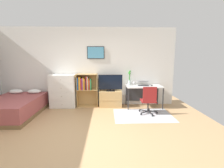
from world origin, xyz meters
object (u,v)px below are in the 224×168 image
(desk, at_px, (143,89))
(laptop, at_px, (143,84))
(wine_glass, at_px, (134,82))
(computer_mouse, at_px, (152,86))
(dresser, at_px, (63,91))
(bamboo_vase, at_px, (129,78))
(bed, at_px, (14,107))
(television, at_px, (110,83))
(tv_stand, at_px, (110,99))
(office_chair, at_px, (149,100))
(bookshelf, at_px, (86,87))

(desk, bearing_deg, laptop, -178.49)
(wine_glass, bearing_deg, computer_mouse, 0.51)
(dresser, height_order, laptop, dresser)
(laptop, height_order, bamboo_vase, bamboo_vase)
(bed, height_order, television, television)
(dresser, distance_m, tv_stand, 1.64)
(dresser, bearing_deg, television, -0.26)
(desk, xyz_separation_m, wine_glass, (-0.35, -0.12, 0.27))
(dresser, xyz_separation_m, office_chair, (2.73, -0.83, -0.10))
(desk, distance_m, office_chair, 0.83)
(bed, bearing_deg, desk, 11.39)
(bookshelf, height_order, computer_mouse, bookshelf)
(office_chair, bearing_deg, computer_mouse, 72.51)
(dresser, distance_m, wine_glass, 2.42)
(office_chair, height_order, laptop, laptop)
(bookshelf, bearing_deg, television, -4.63)
(bookshelf, height_order, bamboo_vase, bamboo_vase)
(dresser, height_order, tv_stand, dresser)
(dresser, relative_size, tv_stand, 1.47)
(bookshelf, distance_m, tv_stand, 0.94)
(television, xyz_separation_m, computer_mouse, (1.39, -0.13, -0.07))
(tv_stand, height_order, computer_mouse, computer_mouse)
(bookshelf, relative_size, television, 1.40)
(desk, xyz_separation_m, office_chair, (-0.02, -0.82, -0.15))
(tv_stand, xyz_separation_m, desk, (1.13, -0.03, 0.33))
(tv_stand, distance_m, wine_glass, 1.00)
(computer_mouse, height_order, wine_glass, wine_glass)
(bamboo_vase, xyz_separation_m, wine_glass, (0.11, -0.27, -0.10))
(dresser, relative_size, computer_mouse, 10.82)
(bed, relative_size, bamboo_vase, 3.96)
(office_chair, bearing_deg, desk, 92.27)
(bed, relative_size, television, 2.45)
(office_chair, height_order, bamboo_vase, bamboo_vase)
(bed, xyz_separation_m, computer_mouse, (4.24, 0.63, 0.50))
(bamboo_vase, bearing_deg, bed, -165.66)
(tv_stand, bearing_deg, bamboo_vase, 9.96)
(office_chair, relative_size, wine_glass, 4.78)
(television, distance_m, wine_glass, 0.79)
(tv_stand, relative_size, laptop, 1.74)
(office_chair, bearing_deg, bookshelf, 158.94)
(computer_mouse, bearing_deg, bamboo_vase, 159.59)
(dresser, bearing_deg, desk, -0.37)
(computer_mouse, distance_m, bamboo_vase, 0.80)
(bed, relative_size, wine_glass, 11.01)
(dresser, xyz_separation_m, laptop, (2.73, -0.02, 0.24))
(television, xyz_separation_m, desk, (1.13, -0.01, -0.22))
(laptop, bearing_deg, computer_mouse, -18.10)
(office_chair, bearing_deg, bamboo_vase, 118.42)
(bookshelf, height_order, wine_glass, bookshelf)
(bookshelf, distance_m, laptop, 1.97)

